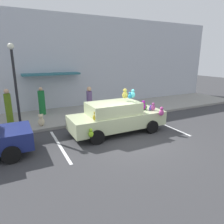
{
  "coord_description": "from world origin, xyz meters",
  "views": [
    {
      "loc": [
        -4.62,
        -7.06,
        3.62
      ],
      "look_at": [
        -0.07,
        1.82,
        0.9
      ],
      "focal_mm": 32.52,
      "sensor_mm": 36.0,
      "label": 1
    }
  ],
  "objects_px": {
    "pedestrian_by_lamp": "(42,102)",
    "teddy_bear_on_sidewalk": "(41,120)",
    "street_lamp_post": "(15,79)",
    "plush_covered_car": "(117,117)",
    "pedestrian_walking_past": "(8,107)",
    "pedestrian_near_shopfront": "(89,104)"
  },
  "relations": [
    {
      "from": "street_lamp_post",
      "to": "pedestrian_near_shopfront",
      "type": "bearing_deg",
      "value": -0.19
    },
    {
      "from": "plush_covered_car",
      "to": "pedestrian_near_shopfront",
      "type": "xyz_separation_m",
      "value": [
        -0.54,
        2.28,
        0.24
      ]
    },
    {
      "from": "street_lamp_post",
      "to": "pedestrian_by_lamp",
      "type": "relative_size",
      "value": 2.39
    },
    {
      "from": "pedestrian_by_lamp",
      "to": "teddy_bear_on_sidewalk",
      "type": "bearing_deg",
      "value": -100.45
    },
    {
      "from": "teddy_bear_on_sidewalk",
      "to": "street_lamp_post",
      "type": "relative_size",
      "value": 0.16
    },
    {
      "from": "street_lamp_post",
      "to": "plush_covered_car",
      "type": "bearing_deg",
      "value": -28.56
    },
    {
      "from": "plush_covered_car",
      "to": "street_lamp_post",
      "type": "height_order",
      "value": "street_lamp_post"
    },
    {
      "from": "plush_covered_car",
      "to": "pedestrian_by_lamp",
      "type": "height_order",
      "value": "plush_covered_car"
    },
    {
      "from": "pedestrian_walking_past",
      "to": "teddy_bear_on_sidewalk",
      "type": "bearing_deg",
      "value": -40.66
    },
    {
      "from": "teddy_bear_on_sidewalk",
      "to": "pedestrian_walking_past",
      "type": "height_order",
      "value": "pedestrian_walking_past"
    },
    {
      "from": "teddy_bear_on_sidewalk",
      "to": "pedestrian_near_shopfront",
      "type": "xyz_separation_m",
      "value": [
        2.68,
        -0.01,
        0.6
      ]
    },
    {
      "from": "pedestrian_near_shopfront",
      "to": "pedestrian_by_lamp",
      "type": "height_order",
      "value": "pedestrian_near_shopfront"
    },
    {
      "from": "pedestrian_near_shopfront",
      "to": "pedestrian_by_lamp",
      "type": "xyz_separation_m",
      "value": [
        -2.26,
        2.3,
        -0.12
      ]
    },
    {
      "from": "pedestrian_by_lamp",
      "to": "plush_covered_car",
      "type": "bearing_deg",
      "value": -58.57
    },
    {
      "from": "plush_covered_car",
      "to": "teddy_bear_on_sidewalk",
      "type": "relative_size",
      "value": 7.28
    },
    {
      "from": "plush_covered_car",
      "to": "teddy_bear_on_sidewalk",
      "type": "distance_m",
      "value": 3.97
    },
    {
      "from": "plush_covered_car",
      "to": "pedestrian_walking_past",
      "type": "distance_m",
      "value": 5.83
    },
    {
      "from": "teddy_bear_on_sidewalk",
      "to": "street_lamp_post",
      "type": "xyz_separation_m",
      "value": [
        -0.98,
        0.0,
        2.18
      ]
    },
    {
      "from": "street_lamp_post",
      "to": "pedestrian_by_lamp",
      "type": "height_order",
      "value": "street_lamp_post"
    },
    {
      "from": "pedestrian_near_shopfront",
      "to": "teddy_bear_on_sidewalk",
      "type": "bearing_deg",
      "value": 179.75
    },
    {
      "from": "street_lamp_post",
      "to": "pedestrian_by_lamp",
      "type": "distance_m",
      "value": 3.18
    },
    {
      "from": "plush_covered_car",
      "to": "pedestrian_walking_past",
      "type": "height_order",
      "value": "plush_covered_car"
    }
  ]
}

